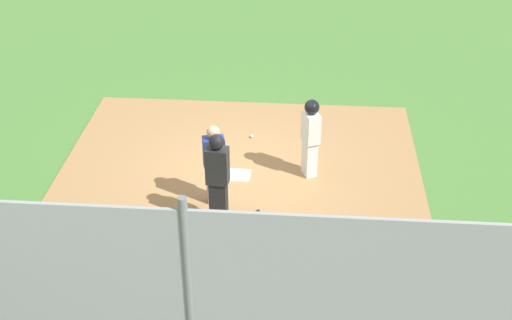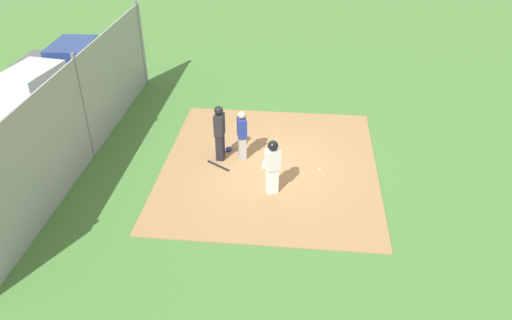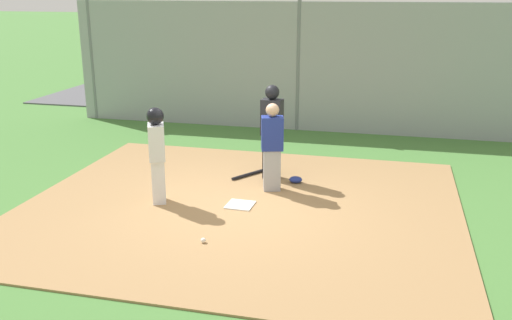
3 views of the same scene
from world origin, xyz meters
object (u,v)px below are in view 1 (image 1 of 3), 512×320
catcher_mask (193,212)px  runner (311,133)px  baseball_bat (244,222)px  umpire (218,178)px  baseball (252,136)px  catcher (214,163)px  home_plate (239,175)px

catcher_mask → runner: bearing=36.3°
baseball_bat → umpire: bearing=123.1°
baseball_bat → baseball: (-0.11, 3.06, 0.01)m
baseball → catcher_mask: bearing=-106.2°
catcher → baseball: 2.57m
catcher → catcher_mask: catcher is taller
umpire → runner: size_ratio=1.09×
catcher → catcher_mask: bearing=127.9°
umpire → baseball_bat: umpire is taller
runner → catcher_mask: size_ratio=6.80×
runner → catcher_mask: bearing=12.4°
umpire → home_plate: bearing=-1.9°
catcher → catcher_mask: 0.96m
catcher → baseball_bat: bearing=-153.6°
catcher_mask → catcher: bearing=53.6°
home_plate → umpire: 1.81m
home_plate → baseball_bat: (0.24, -1.54, 0.02)m
catcher → baseball: (0.48, 2.40, -0.78)m
home_plate → catcher_mask: (-0.70, -1.36, 0.05)m
runner → baseball: (-1.25, 1.35, -0.89)m
catcher → runner: 2.02m
home_plate → catcher_mask: size_ratio=1.83×
home_plate → umpire: bearing=-97.5°
umpire → runner: 2.32m
baseball → catcher: bearing=-101.3°
catcher_mask → baseball: bearing=73.8°
baseball_bat → baseball: size_ratio=11.44×
runner → baseball_bat: bearing=32.6°
umpire → catcher_mask: (-0.50, 0.18, -0.89)m
umpire → runner: (1.58, 1.70, -0.02)m
catcher_mask → baseball: catcher_mask is taller
catcher → catcher_mask: (-0.35, -0.48, -0.76)m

